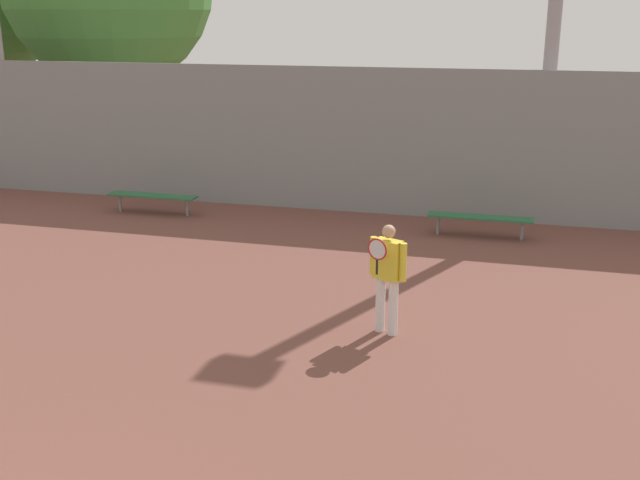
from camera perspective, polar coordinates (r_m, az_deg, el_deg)
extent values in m
cylinder|color=silver|center=(10.94, 4.62, -4.89)|extent=(0.14, 0.14, 0.84)
cylinder|color=silver|center=(10.83, 5.59, -5.15)|extent=(0.14, 0.14, 0.84)
cube|color=yellow|center=(10.64, 5.20, -1.49)|extent=(0.45, 0.34, 0.58)
cylinder|color=yellow|center=(10.76, 4.09, -1.19)|extent=(0.10, 0.10, 0.56)
cylinder|color=yellow|center=(10.51, 6.35, -1.71)|extent=(0.10, 0.10, 0.56)
sphere|color=tan|center=(10.51, 5.26, 0.65)|extent=(0.19, 0.19, 0.19)
cylinder|color=black|center=(10.43, 4.36, -2.05)|extent=(0.03, 0.03, 0.22)
torus|color=red|center=(10.35, 4.39, -0.71)|extent=(0.30, 0.15, 0.31)
cylinder|color=silver|center=(10.35, 4.39, -0.71)|extent=(0.25, 0.11, 0.27)
cube|color=#28663D|center=(17.76, -12.64, 3.32)|extent=(2.13, 0.40, 0.04)
cylinder|color=gray|center=(18.21, -14.99, 2.76)|extent=(0.06, 0.06, 0.41)
cylinder|color=gray|center=(17.44, -10.10, 2.47)|extent=(0.06, 0.06, 0.41)
cube|color=#28663D|center=(15.82, 12.10, 1.71)|extent=(2.14, 0.40, 0.04)
cylinder|color=gray|center=(15.94, 8.97, 1.16)|extent=(0.06, 0.06, 0.41)
cylinder|color=gray|center=(15.87, 15.13, 0.70)|extent=(0.06, 0.06, 0.41)
cube|color=gray|center=(17.44, 0.48, 7.64)|extent=(25.67, 0.06, 3.33)
cylinder|color=brown|center=(24.87, -15.13, 9.28)|extent=(0.51, 0.51, 2.85)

